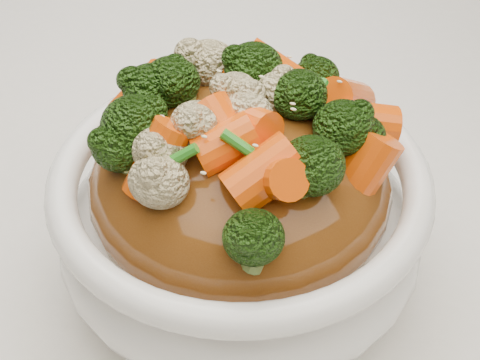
% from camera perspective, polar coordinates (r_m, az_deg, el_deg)
% --- Properties ---
extents(tablecloth, '(1.20, 0.80, 0.04)m').
position_cam_1_polar(tablecloth, '(0.47, 0.85, -5.24)').
color(tablecloth, white).
rests_on(tablecloth, dining_table).
extents(bowl, '(0.23, 0.23, 0.08)m').
position_cam_1_polar(bowl, '(0.41, -0.00, -3.17)').
color(bowl, white).
rests_on(bowl, tablecloth).
extents(sauce_base, '(0.18, 0.18, 0.09)m').
position_cam_1_polar(sauce_base, '(0.39, -0.00, -0.31)').
color(sauce_base, '#633410').
rests_on(sauce_base, bowl).
extents(carrots, '(0.18, 0.18, 0.05)m').
position_cam_1_polar(carrots, '(0.35, -0.00, 6.69)').
color(carrots, '#EE5207').
rests_on(carrots, sauce_base).
extents(broccoli, '(0.18, 0.18, 0.04)m').
position_cam_1_polar(broccoli, '(0.35, -0.00, 6.57)').
color(broccoli, black).
rests_on(broccoli, sauce_base).
extents(cauliflower, '(0.18, 0.18, 0.03)m').
position_cam_1_polar(cauliflower, '(0.35, -0.00, 6.32)').
color(cauliflower, beige).
rests_on(cauliflower, sauce_base).
extents(scallions, '(0.14, 0.14, 0.02)m').
position_cam_1_polar(scallions, '(0.35, -0.00, 6.82)').
color(scallions, '#26801D').
rests_on(scallions, sauce_base).
extents(sesame_seeds, '(0.16, 0.16, 0.01)m').
position_cam_1_polar(sesame_seeds, '(0.35, -0.00, 6.82)').
color(sesame_seeds, beige).
rests_on(sesame_seeds, sauce_base).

